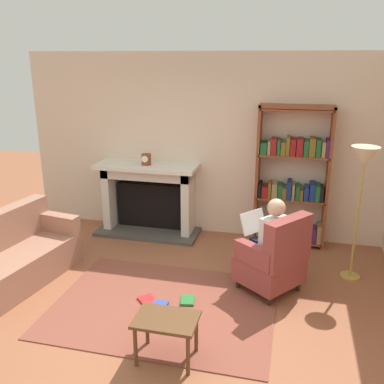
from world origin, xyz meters
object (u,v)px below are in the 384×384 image
at_px(armchair_reading, 274,259).
at_px(floor_lamp, 363,168).
at_px(sofa_floral, 10,259).
at_px(fireplace, 149,196).
at_px(seated_reader, 267,240).
at_px(mantel_clock, 146,159).
at_px(bookshelf, 293,181).
at_px(side_table, 166,325).

bearing_deg(armchair_reading, floor_lamp, 159.17).
bearing_deg(floor_lamp, sofa_floral, -164.29).
bearing_deg(floor_lamp, fireplace, 163.87).
relative_size(armchair_reading, sofa_floral, 0.54).
bearing_deg(sofa_floral, seated_reader, -69.07).
relative_size(mantel_clock, bookshelf, 0.08).
relative_size(armchair_reading, seated_reader, 0.85).
bearing_deg(armchair_reading, mantel_clock, -86.00).
height_order(mantel_clock, bookshelf, bookshelf).
height_order(seated_reader, side_table, seated_reader).
relative_size(mantel_clock, armchair_reading, 0.17).
distance_m(sofa_floral, side_table, 2.37).
bearing_deg(seated_reader, bookshelf, -152.57).
bearing_deg(armchair_reading, fireplace, -87.95).
distance_m(fireplace, floor_lamp, 3.13).
bearing_deg(mantel_clock, sofa_floral, -120.38).
bearing_deg(side_table, seated_reader, 62.50).
height_order(mantel_clock, armchair_reading, mantel_clock).
xyz_separation_m(mantel_clock, bookshelf, (2.13, 0.14, -0.23)).
distance_m(fireplace, seated_reader, 2.32).
xyz_separation_m(armchair_reading, floor_lamp, (0.92, 0.57, 0.98)).
bearing_deg(bookshelf, mantel_clock, -176.34).
height_order(seated_reader, floor_lamp, floor_lamp).
bearing_deg(sofa_floral, floor_lamp, -65.21).
relative_size(mantel_clock, side_table, 0.29).
distance_m(side_table, floor_lamp, 2.85).
relative_size(mantel_clock, sofa_floral, 0.09).
xyz_separation_m(mantel_clock, seated_reader, (1.89, -1.23, -0.55)).
distance_m(armchair_reading, seated_reader, 0.23).
bearing_deg(armchair_reading, sofa_floral, -42.39).
xyz_separation_m(bookshelf, floor_lamp, (0.77, -0.87, 0.46)).
height_order(fireplace, mantel_clock, mantel_clock).
height_order(bookshelf, floor_lamp, bookshelf).
height_order(fireplace, bookshelf, bookshelf).
distance_m(armchair_reading, side_table, 1.65).
distance_m(mantel_clock, seated_reader, 2.32).
bearing_deg(side_table, armchair_reading, 58.47).
relative_size(mantel_clock, floor_lamp, 0.10).
bearing_deg(seated_reader, mantel_clock, -85.79).
bearing_deg(sofa_floral, bookshelf, -49.12).
xyz_separation_m(bookshelf, sofa_floral, (-3.22, -2.00, -0.63)).
bearing_deg(mantel_clock, fireplace, 93.30).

